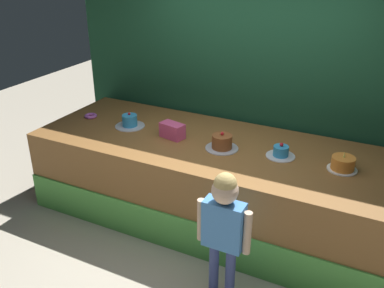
% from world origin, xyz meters
% --- Properties ---
extents(ground_plane, '(12.00, 12.00, 0.00)m').
position_xyz_m(ground_plane, '(0.00, 0.00, 0.00)').
color(ground_plane, '#BCB29E').
extents(stage_platform, '(4.10, 1.42, 0.90)m').
position_xyz_m(stage_platform, '(0.00, 0.69, 0.45)').
color(stage_platform, brown).
rests_on(stage_platform, ground_plane).
extents(curtain_backdrop, '(4.55, 0.08, 2.91)m').
position_xyz_m(curtain_backdrop, '(0.00, 1.50, 1.46)').
color(curtain_backdrop, '#19472D').
rests_on(curtain_backdrop, ground_plane).
extents(child_figure, '(0.47, 0.21, 1.21)m').
position_xyz_m(child_figure, '(0.44, -0.36, 0.78)').
color(child_figure, '#3F4C8C').
rests_on(child_figure, ground_plane).
extents(pink_box, '(0.28, 0.20, 0.16)m').
position_xyz_m(pink_box, '(-0.58, 0.64, 0.98)').
color(pink_box, '#E5518C').
rests_on(pink_box, stage_platform).
extents(donut, '(0.15, 0.15, 0.04)m').
position_xyz_m(donut, '(-1.74, 0.72, 0.92)').
color(donut, '#CC66D8').
rests_on(donut, stage_platform).
extents(cake_far_left, '(0.34, 0.34, 0.17)m').
position_xyz_m(cake_far_left, '(-1.16, 0.69, 0.96)').
color(cake_far_left, silver).
rests_on(cake_far_left, stage_platform).
extents(cake_left, '(0.33, 0.33, 0.18)m').
position_xyz_m(cake_left, '(0.00, 0.62, 0.97)').
color(cake_left, silver).
rests_on(cake_left, stage_platform).
extents(cake_center, '(0.28, 0.28, 0.15)m').
position_xyz_m(cake_center, '(0.58, 0.72, 0.95)').
color(cake_center, silver).
rests_on(cake_center, stage_platform).
extents(cake_right, '(0.27, 0.27, 0.18)m').
position_xyz_m(cake_right, '(1.16, 0.70, 0.97)').
color(cake_right, white).
rests_on(cake_right, stage_platform).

